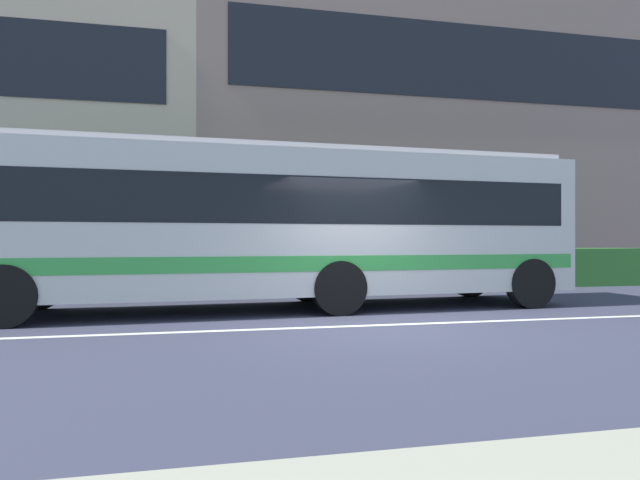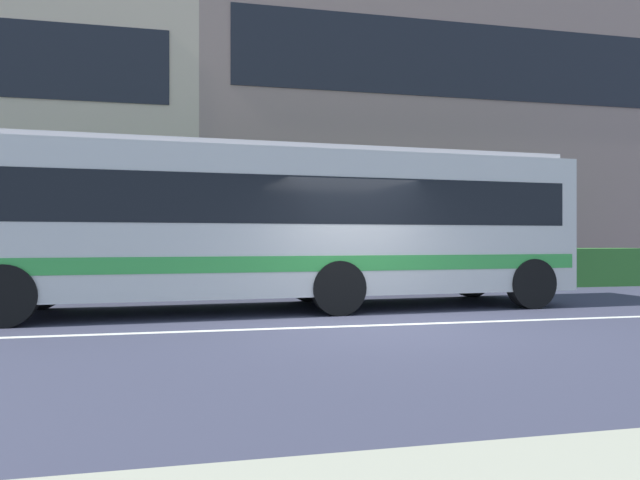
# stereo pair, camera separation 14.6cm
# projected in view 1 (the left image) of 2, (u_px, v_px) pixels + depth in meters

# --- Properties ---
(ground_plane) EXTENTS (160.00, 160.00, 0.00)m
(ground_plane) POSITION_uv_depth(u_px,v_px,m) (378.00, 325.00, 8.87)
(ground_plane) COLOR #353749
(lane_centre_line) EXTENTS (60.00, 0.16, 0.01)m
(lane_centre_line) POSITION_uv_depth(u_px,v_px,m) (378.00, 325.00, 8.87)
(lane_centre_line) COLOR silver
(lane_centre_line) RESTS_ON ground_plane
(hedge_row_far) EXTENTS (23.75, 1.10, 1.13)m
(hedge_row_far) POSITION_uv_depth(u_px,v_px,m) (250.00, 271.00, 14.60)
(hedge_row_far) COLOR #34732E
(hedge_row_far) RESTS_ON ground_plane
(apartment_block_right) EXTENTS (24.90, 10.19, 13.35)m
(apartment_block_right) POSITION_uv_depth(u_px,v_px,m) (474.00, 125.00, 25.24)
(apartment_block_right) COLOR gray
(apartment_block_right) RESTS_ON ground_plane
(transit_bus) EXTENTS (11.66, 3.13, 3.16)m
(transit_bus) POSITION_uv_depth(u_px,v_px,m) (288.00, 222.00, 11.00)
(transit_bus) COLOR silver
(transit_bus) RESTS_ON ground_plane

